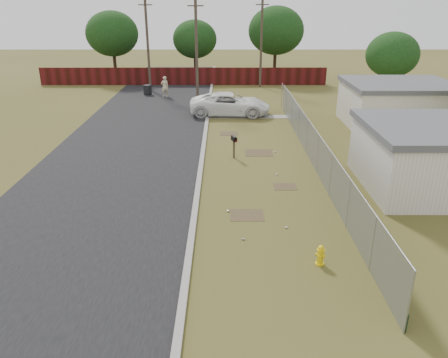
{
  "coord_description": "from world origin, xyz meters",
  "views": [
    {
      "loc": [
        -1.79,
        -21.34,
        8.4
      ],
      "look_at": [
        -1.76,
        -3.68,
        1.1
      ],
      "focal_mm": 35.0,
      "sensor_mm": 36.0,
      "label": 1
    }
  ],
  "objects_px": {
    "pickup_truck": "(230,104)",
    "trash_bin": "(148,90)",
    "fire_hydrant": "(320,255)",
    "mailbox": "(234,141)",
    "pedestrian": "(165,87)"
  },
  "relations": [
    {
      "from": "fire_hydrant",
      "to": "mailbox",
      "type": "bearing_deg",
      "value": 103.97
    },
    {
      "from": "trash_bin",
      "to": "mailbox",
      "type": "bearing_deg",
      "value": -66.36
    },
    {
      "from": "fire_hydrant",
      "to": "pedestrian",
      "type": "xyz_separation_m",
      "value": [
        -8.68,
        27.63,
        0.58
      ]
    },
    {
      "from": "mailbox",
      "to": "pickup_truck",
      "type": "height_order",
      "value": "pickup_truck"
    },
    {
      "from": "fire_hydrant",
      "to": "pickup_truck",
      "type": "xyz_separation_m",
      "value": [
        -2.77,
        20.84,
        0.5
      ]
    },
    {
      "from": "pickup_truck",
      "to": "trash_bin",
      "type": "distance_m",
      "value": 10.87
    },
    {
      "from": "fire_hydrant",
      "to": "pickup_truck",
      "type": "distance_m",
      "value": 21.03
    },
    {
      "from": "pickup_truck",
      "to": "pedestrian",
      "type": "relative_size",
      "value": 3.27
    },
    {
      "from": "fire_hydrant",
      "to": "pickup_truck",
      "type": "bearing_deg",
      "value": 97.57
    },
    {
      "from": "pickup_truck",
      "to": "trash_bin",
      "type": "xyz_separation_m",
      "value": [
        -7.67,
        7.69,
        -0.38
      ]
    },
    {
      "from": "fire_hydrant",
      "to": "trash_bin",
      "type": "distance_m",
      "value": 30.38
    },
    {
      "from": "mailbox",
      "to": "trash_bin",
      "type": "height_order",
      "value": "mailbox"
    },
    {
      "from": "fire_hydrant",
      "to": "mailbox",
      "type": "distance_m",
      "value": 11.17
    },
    {
      "from": "pickup_truck",
      "to": "pedestrian",
      "type": "xyz_separation_m",
      "value": [
        -5.91,
        6.79,
        0.09
      ]
    },
    {
      "from": "mailbox",
      "to": "pedestrian",
      "type": "height_order",
      "value": "pedestrian"
    }
  ]
}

